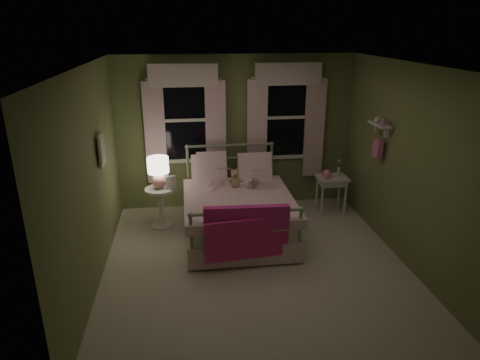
{
  "coord_description": "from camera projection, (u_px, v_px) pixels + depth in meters",
  "views": [
    {
      "loc": [
        -0.86,
        -4.96,
        3.04
      ],
      "look_at": [
        -0.13,
        0.58,
        1.0
      ],
      "focal_mm": 32.0,
      "sensor_mm": 36.0,
      "label": 1
    }
  ],
  "objects": [
    {
      "name": "nightstand_left",
      "position": [
        161.0,
        202.0,
        6.7
      ],
      "size": [
        0.46,
        0.46,
        0.65
      ],
      "color": "white",
      "rests_on": "ground"
    },
    {
      "name": "nightstand_right",
      "position": [
        332.0,
        182.0,
        7.15
      ],
      "size": [
        0.5,
        0.4,
        0.64
      ],
      "color": "white",
      "rests_on": "ground"
    },
    {
      "name": "book_left",
      "position": [
        217.0,
        171.0,
        6.41
      ],
      "size": [
        0.21,
        0.14,
        0.26
      ],
      "primitive_type": "imported",
      "rotation": [
        1.22,
        0.0,
        -0.14
      ],
      "color": "beige",
      "rests_on": "child_left"
    },
    {
      "name": "book_nightstand",
      "position": [
        166.0,
        189.0,
        6.55
      ],
      "size": [
        0.19,
        0.24,
        0.02
      ],
      "primitive_type": "imported",
      "rotation": [
        0.0,
        0.0,
        -0.1
      ],
      "color": "beige",
      "rests_on": "nightstand_left"
    },
    {
      "name": "teddy_bear",
      "position": [
        235.0,
        179.0,
        6.59
      ],
      "size": [
        0.23,
        0.18,
        0.3
      ],
      "color": "tan",
      "rests_on": "bed"
    },
    {
      "name": "framed_picture",
      "position": [
        102.0,
        150.0,
        5.57
      ],
      "size": [
        0.03,
        0.32,
        0.42
      ],
      "color": "beige",
      "rests_on": "room_shell"
    },
    {
      "name": "bed",
      "position": [
        237.0,
        211.0,
        6.48
      ],
      "size": [
        1.58,
        2.04,
        1.18
      ],
      "color": "white",
      "rests_on": "ground"
    },
    {
      "name": "wall_shelf",
      "position": [
        379.0,
        137.0,
        6.13
      ],
      "size": [
        0.15,
        0.5,
        0.6
      ],
      "color": "white",
      "rests_on": "room_shell"
    },
    {
      "name": "room_shell",
      "position": [
        256.0,
        173.0,
        5.32
      ],
      "size": [
        4.2,
        4.2,
        4.2
      ],
      "color": "beige",
      "rests_on": "ground"
    },
    {
      "name": "pink_throw",
      "position": [
        247.0,
        227.0,
        5.45
      ],
      "size": [
        1.1,
        0.22,
        0.71
      ],
      "color": "#D3298F",
      "rests_on": "bed"
    },
    {
      "name": "table_lamp",
      "position": [
        158.0,
        170.0,
        6.51
      ],
      "size": [
        0.33,
        0.33,
        0.49
      ],
      "color": "#DB8F81",
      "rests_on": "nightstand_left"
    },
    {
      "name": "book_right",
      "position": [
        254.0,
        172.0,
        6.5
      ],
      "size": [
        0.2,
        0.12,
        0.26
      ],
      "primitive_type": "imported",
      "rotation": [
        1.22,
        0.0,
        -0.06
      ],
      "color": "beige",
      "rests_on": "child_right"
    },
    {
      "name": "bud_vase",
      "position": [
        339.0,
        168.0,
        7.13
      ],
      "size": [
        0.06,
        0.06,
        0.28
      ],
      "color": "white",
      "rests_on": "nightstand_right"
    },
    {
      "name": "pink_toy",
      "position": [
        327.0,
        174.0,
        7.08
      ],
      "size": [
        0.14,
        0.19,
        0.14
      ],
      "color": "pink",
      "rests_on": "nightstand_right"
    },
    {
      "name": "window_right",
      "position": [
        286.0,
        114.0,
        7.21
      ],
      "size": [
        1.34,
        0.13,
        1.96
      ],
      "color": "black",
      "rests_on": "room_shell"
    },
    {
      "name": "child_right",
      "position": [
        251.0,
        169.0,
        6.74
      ],
      "size": [
        0.35,
        0.3,
        0.64
      ],
      "primitive_type": "imported",
      "rotation": [
        0.0,
        0.0,
        2.93
      ],
      "color": "#F7D1DD",
      "rests_on": "bed"
    },
    {
      "name": "child_left",
      "position": [
        216.0,
        169.0,
        6.66
      ],
      "size": [
        0.29,
        0.23,
        0.69
      ],
      "primitive_type": "imported",
      "rotation": [
        0.0,
        0.0,
        2.85
      ],
      "color": "#F7D1DD",
      "rests_on": "bed"
    },
    {
      "name": "window_left",
      "position": [
        185.0,
        116.0,
        7.0
      ],
      "size": [
        1.34,
        0.13,
        1.96
      ],
      "color": "black",
      "rests_on": "room_shell"
    }
  ]
}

